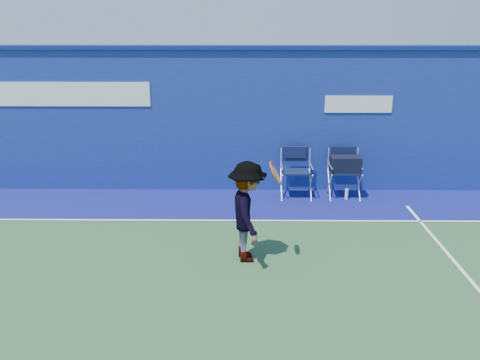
{
  "coord_description": "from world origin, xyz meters",
  "views": [
    {
      "loc": [
        1.24,
        -5.58,
        3.63
      ],
      "look_at": [
        1.15,
        2.6,
        1.0
      ],
      "focal_mm": 38.0,
      "sensor_mm": 36.0,
      "label": 1
    }
  ],
  "objects_px": {
    "directors_chair_left": "(296,181)",
    "water_bottle": "(347,194)",
    "directors_chair_right": "(344,177)",
    "tennis_player": "(248,212)"
  },
  "relations": [
    {
      "from": "directors_chair_left",
      "to": "water_bottle",
      "type": "bearing_deg",
      "value": -8.38
    },
    {
      "from": "directors_chair_left",
      "to": "directors_chair_right",
      "type": "xyz_separation_m",
      "value": [
        1.01,
        -0.01,
        0.09
      ]
    },
    {
      "from": "tennis_player",
      "to": "directors_chair_left",
      "type": "bearing_deg",
      "value": 70.58
    },
    {
      "from": "water_bottle",
      "to": "tennis_player",
      "type": "xyz_separation_m",
      "value": [
        -2.08,
        -2.76,
        0.68
      ]
    },
    {
      "from": "directors_chair_right",
      "to": "directors_chair_left",
      "type": "bearing_deg",
      "value": 179.7
    },
    {
      "from": "directors_chair_right",
      "to": "water_bottle",
      "type": "height_order",
      "value": "directors_chair_right"
    },
    {
      "from": "directors_chair_right",
      "to": "tennis_player",
      "type": "relative_size",
      "value": 0.63
    },
    {
      "from": "directors_chair_right",
      "to": "water_bottle",
      "type": "xyz_separation_m",
      "value": [
        0.04,
        -0.15,
        -0.31
      ]
    },
    {
      "from": "directors_chair_right",
      "to": "water_bottle",
      "type": "distance_m",
      "value": 0.35
    },
    {
      "from": "directors_chair_left",
      "to": "tennis_player",
      "type": "relative_size",
      "value": 0.63
    }
  ]
}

